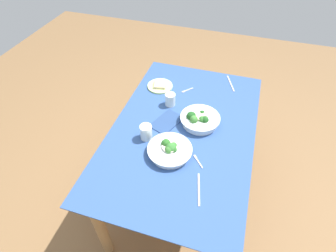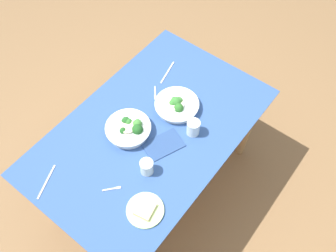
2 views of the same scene
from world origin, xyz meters
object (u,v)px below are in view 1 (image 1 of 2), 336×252
object	(u,v)px
broccoli_bowl_near	(199,120)
fork_by_far_bowl	(198,161)
fork_by_near_bowl	(187,90)
table_knife_left	(231,83)
broccoli_bowl_far	(170,150)
napkin_folded_upper	(167,122)
water_glass_center	(170,99)
bread_side_plate	(160,86)
water_glass_side	(146,132)
table_knife_right	(199,189)

from	to	relation	value
broccoli_bowl_near	fork_by_far_bowl	bearing A→B (deg)	-168.79
broccoli_bowl_near	fork_by_near_bowl	world-z (taller)	broccoli_bowl_near
broccoli_bowl_near	fork_by_far_bowl	world-z (taller)	broccoli_bowl_near
fork_by_far_bowl	table_knife_left	world-z (taller)	same
broccoli_bowl_far	table_knife_left	distance (m)	0.86
fork_by_near_bowl	napkin_folded_upper	xyz separation A→B (m)	(-0.38, 0.04, 0.00)
water_glass_center	table_knife_left	xyz separation A→B (m)	(0.38, -0.38, -0.04)
bread_side_plate	napkin_folded_upper	world-z (taller)	bread_side_plate
broccoli_bowl_far	fork_by_near_bowl	bearing A→B (deg)	4.77
bread_side_plate	water_glass_side	bearing A→B (deg)	-170.81
broccoli_bowl_near	fork_by_near_bowl	bearing A→B (deg)	26.91
fork_by_near_bowl	table_knife_right	xyz separation A→B (m)	(-0.83, -0.28, -0.00)
broccoli_bowl_far	table_knife_right	size ratio (longest dim) A/B	1.33
table_knife_right	fork_by_far_bowl	bearing A→B (deg)	0.90
table_knife_left	fork_by_far_bowl	bearing A→B (deg)	-27.54
fork_by_far_bowl	fork_by_near_bowl	bearing A→B (deg)	-20.88
fork_by_near_bowl	table_knife_right	world-z (taller)	same
fork_by_far_bowl	table_knife_right	world-z (taller)	same
bread_side_plate	fork_by_near_bowl	xyz separation A→B (m)	(0.01, -0.21, -0.01)
table_knife_right	napkin_folded_upper	xyz separation A→B (m)	(0.45, 0.32, 0.00)
water_glass_center	napkin_folded_upper	size ratio (longest dim) A/B	0.42
water_glass_center	napkin_folded_upper	bearing A→B (deg)	-170.19
water_glass_center	water_glass_side	world-z (taller)	water_glass_side
broccoli_bowl_near	water_glass_side	distance (m)	0.37
broccoli_bowl_far	table_knife_right	world-z (taller)	broccoli_bowl_far
table_knife_right	broccoli_bowl_far	bearing A→B (deg)	35.61
water_glass_center	fork_by_far_bowl	size ratio (longest dim) A/B	1.06
broccoli_bowl_far	water_glass_center	bearing A→B (deg)	16.43
water_glass_center	water_glass_side	xyz separation A→B (m)	(-0.36, 0.05, 0.00)
bread_side_plate	table_knife_left	bearing A→B (deg)	-68.86
broccoli_bowl_far	water_glass_center	distance (m)	0.46
fork_by_far_bowl	broccoli_bowl_near	bearing A→B (deg)	-29.25
broccoli_bowl_far	bread_side_plate	world-z (taller)	broccoli_bowl_far
water_glass_side	napkin_folded_upper	size ratio (longest dim) A/B	0.45
bread_side_plate	water_glass_center	world-z (taller)	water_glass_center
broccoli_bowl_far	broccoli_bowl_near	xyz separation A→B (m)	(0.31, -0.11, 0.00)
table_knife_right	broccoli_bowl_near	bearing A→B (deg)	-0.96
broccoli_bowl_near	table_knife_right	size ratio (longest dim) A/B	1.31
water_glass_side	napkin_folded_upper	xyz separation A→B (m)	(0.17, -0.08, -0.05)
water_glass_center	fork_by_near_bowl	bearing A→B (deg)	-21.40
bread_side_plate	broccoli_bowl_far	bearing A→B (deg)	-156.71
water_glass_side	table_knife_right	size ratio (longest dim) A/B	0.49
water_glass_side	fork_by_far_bowl	distance (m)	0.37
broccoli_bowl_far	broccoli_bowl_near	size ratio (longest dim) A/B	1.02
water_glass_center	table_knife_left	size ratio (longest dim) A/B	0.44
broccoli_bowl_near	table_knife_right	bearing A→B (deg)	-167.67
bread_side_plate	napkin_folded_upper	xyz separation A→B (m)	(-0.36, -0.17, -0.01)
broccoli_bowl_far	water_glass_side	xyz separation A→B (m)	(0.08, 0.18, 0.02)
water_glass_side	bread_side_plate	bearing A→B (deg)	9.19
fork_by_near_bowl	broccoli_bowl_near	bearing A→B (deg)	68.04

